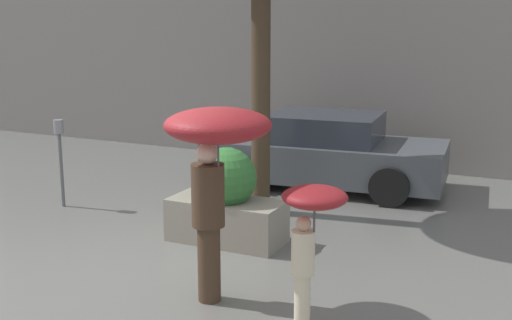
{
  "coord_description": "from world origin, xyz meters",
  "views": [
    {
      "loc": [
        4.21,
        -5.34,
        2.73
      ],
      "look_at": [
        0.9,
        1.6,
        1.05
      ],
      "focal_mm": 45.0,
      "sensor_mm": 36.0,
      "label": 1
    }
  ],
  "objects_px": {
    "parking_meter": "(60,145)",
    "person_adult": "(215,149)",
    "person_child": "(311,221)",
    "planter_box": "(226,201)",
    "parked_car_near": "(325,153)"
  },
  "relations": [
    {
      "from": "parking_meter",
      "to": "person_adult",
      "type": "bearing_deg",
      "value": -27.93
    },
    {
      "from": "person_adult",
      "to": "person_child",
      "type": "height_order",
      "value": "person_adult"
    },
    {
      "from": "planter_box",
      "to": "person_adult",
      "type": "height_order",
      "value": "person_adult"
    },
    {
      "from": "person_adult",
      "to": "parked_car_near",
      "type": "height_order",
      "value": "person_adult"
    },
    {
      "from": "planter_box",
      "to": "parking_meter",
      "type": "distance_m",
      "value": 3.0
    },
    {
      "from": "person_adult",
      "to": "parked_car_near",
      "type": "relative_size",
      "value": 0.48
    },
    {
      "from": "planter_box",
      "to": "parking_meter",
      "type": "height_order",
      "value": "parking_meter"
    },
    {
      "from": "planter_box",
      "to": "person_child",
      "type": "height_order",
      "value": "person_child"
    },
    {
      "from": "parked_car_near",
      "to": "parking_meter",
      "type": "bearing_deg",
      "value": 126.83
    },
    {
      "from": "parking_meter",
      "to": "person_child",
      "type": "bearing_deg",
      "value": -23.53
    },
    {
      "from": "person_child",
      "to": "planter_box",
      "type": "bearing_deg",
      "value": 125.18
    },
    {
      "from": "planter_box",
      "to": "parked_car_near",
      "type": "xyz_separation_m",
      "value": [
        0.18,
        3.17,
        0.05
      ]
    },
    {
      "from": "person_adult",
      "to": "person_child",
      "type": "bearing_deg",
      "value": 11.23
    },
    {
      "from": "planter_box",
      "to": "person_adult",
      "type": "xyz_separation_m",
      "value": [
        0.77,
        -1.64,
        1.02
      ]
    },
    {
      "from": "parked_car_near",
      "to": "parking_meter",
      "type": "height_order",
      "value": "parking_meter"
    }
  ]
}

